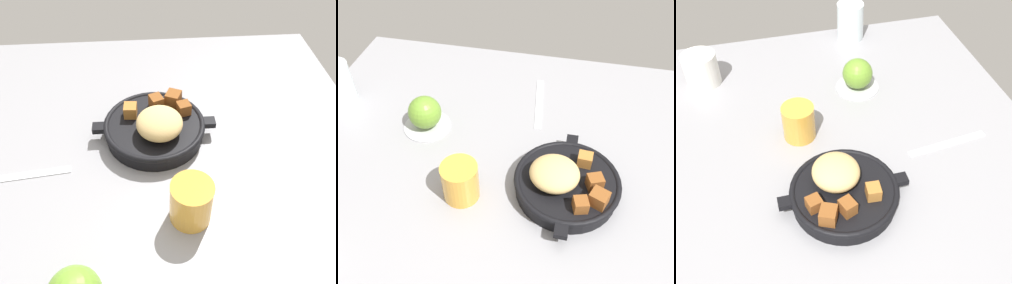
% 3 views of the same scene
% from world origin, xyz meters
% --- Properties ---
extents(ground_plane, '(0.92, 1.03, 0.02)m').
position_xyz_m(ground_plane, '(0.00, 0.00, -0.01)').
color(ground_plane, gray).
extents(cast_iron_skillet, '(0.25, 0.21, 0.08)m').
position_xyz_m(cast_iron_skillet, '(-0.01, -0.11, 0.03)').
color(cast_iron_skillet, black).
rests_on(cast_iron_skillet, ground_plane).
extents(butter_knife, '(0.19, 0.04, 0.00)m').
position_xyz_m(butter_knife, '(0.25, -0.03, 0.00)').
color(butter_knife, silver).
rests_on(butter_knife, ground_plane).
extents(juice_glass_amber, '(0.07, 0.07, 0.08)m').
position_xyz_m(juice_glass_amber, '(-0.06, 0.08, 0.04)').
color(juice_glass_amber, gold).
rests_on(juice_glass_amber, ground_plane).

